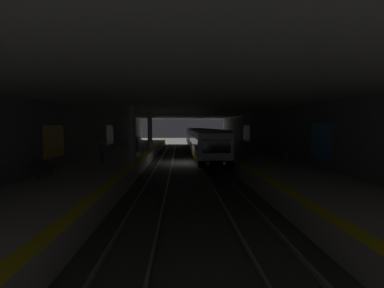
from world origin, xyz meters
TOP-DOWN VIEW (x-y plane):
  - ground_plane at (0.00, 0.00)m, footprint 120.00×120.00m
  - track_left at (0.00, -2.20)m, footprint 60.00×1.53m
  - track_right at (0.00, 2.20)m, footprint 60.00×1.53m
  - platform_left at (0.00, -6.55)m, footprint 60.00×5.30m
  - platform_right at (0.00, 6.55)m, footprint 60.00×5.30m
  - wall_left at (0.01, -9.45)m, footprint 60.00×0.56m
  - wall_right at (0.02, 9.45)m, footprint 60.00×0.56m
  - ceiling_slab at (0.00, 0.00)m, footprint 60.00×19.40m
  - pillar_near at (-7.52, 4.35)m, footprint 0.56×0.56m
  - pillar_far at (4.36, 4.35)m, footprint 0.56×0.56m
  - metro_train at (10.55, -2.20)m, footprint 36.59×2.83m
  - bench_left_near at (11.30, -8.53)m, footprint 1.70×0.47m
  - bench_left_mid at (16.33, -8.53)m, footprint 1.70×0.47m
  - bench_right_near at (-12.48, 8.53)m, footprint 1.70×0.47m
  - bench_right_mid at (1.49, 8.53)m, footprint 1.70×0.47m
  - person_waiting_near at (1.98, 5.52)m, footprint 0.60×0.24m
  - person_walking_mid at (-6.23, 7.08)m, footprint 0.60×0.22m
  - person_standing_far at (8.15, 7.24)m, footprint 0.60×0.23m
  - trash_bin at (-7.64, -7.80)m, footprint 0.44×0.44m

SIDE VIEW (x-z plane):
  - ground_plane at x=0.00m, z-range 0.00..0.00m
  - track_left at x=0.00m, z-range 0.00..0.16m
  - track_right at x=0.00m, z-range 0.00..0.16m
  - platform_left at x=0.00m, z-range 0.00..1.05m
  - platform_right at x=0.00m, z-range 0.00..1.05m
  - trash_bin at x=-7.64m, z-range 1.05..1.90m
  - bench_left_near at x=11.30m, z-range 1.14..2.00m
  - bench_left_mid at x=16.33m, z-range 1.14..2.00m
  - bench_right_near at x=-12.48m, z-range 1.14..2.00m
  - bench_right_mid at x=1.49m, z-range 1.14..2.00m
  - person_walking_mid at x=-6.23m, z-range 1.12..2.75m
  - person_standing_far at x=8.15m, z-range 1.13..2.82m
  - person_waiting_near at x=1.98m, z-range 1.13..2.88m
  - metro_train at x=10.55m, z-range 0.28..3.77m
  - wall_left at x=0.01m, z-range 0.00..5.60m
  - wall_right at x=0.02m, z-range 0.00..5.60m
  - pillar_near at x=-7.52m, z-range 1.05..5.60m
  - pillar_far at x=4.36m, z-range 1.05..5.60m
  - ceiling_slab at x=0.00m, z-range 5.60..6.00m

